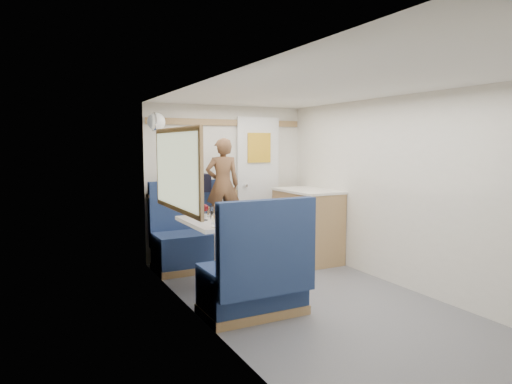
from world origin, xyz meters
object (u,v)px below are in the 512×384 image
bench_far (191,244)px  beer_glass (224,213)px  person (223,185)px  tumbler_right (210,211)px  tumbler_left (215,221)px  pepper_grinder (212,215)px  wine_glass (205,209)px  galley_counter (307,225)px  orange_fruit (224,214)px  dinette_table (218,235)px  duffel_bag (191,183)px  cheese_block (226,219)px  bench_near (255,282)px  tray (232,220)px  dome_light (156,122)px  bread_loaf (221,210)px  tumbler_mid (193,212)px

bench_far → beer_glass: bench_far is taller
person → tumbler_right: 0.68m
tumbler_left → pepper_grinder: tumbler_left is taller
wine_glass → bench_far: bearing=81.7°
galley_counter → orange_fruit: 1.54m
dinette_table → duffel_bag: (0.10, 1.12, 0.45)m
wine_glass → beer_glass: (0.25, 0.11, -0.07)m
cheese_block → bench_far: bearing=90.9°
wine_glass → person: bearing=55.3°
orange_fruit → bench_near: bearing=-94.7°
bench_far → orange_fruit: size_ratio=13.37×
bench_near → pepper_grinder: size_ratio=12.18×
dinette_table → bench_far: bench_far is taller
tray → pepper_grinder: bearing=130.0°
tumbler_right → pepper_grinder: 0.17m
bench_far → wine_glass: 1.00m
duffel_bag → person: bearing=-54.1°
dome_light → cheese_block: dome_light is taller
galley_counter → orange_fruit: size_ratio=11.71×
duffel_bag → bread_loaf: (0.06, -0.82, -0.24)m
dome_light → wine_glass: 1.25m
beer_glass → bread_loaf: (0.03, 0.15, 0.00)m
person → duffel_bag: 0.45m
tumbler_mid → pepper_grinder: 0.28m
bench_far → wine_glass: size_ratio=6.25×
person → bread_loaf: 0.57m
galley_counter → tumbler_mid: size_ratio=8.52×
cheese_block → tumbler_mid: size_ratio=0.96×
bench_far → person: 0.81m
dome_light → person: bearing=-6.3°
bench_far → duffel_bag: size_ratio=2.25×
dome_light → duffel_bag: 0.93m
orange_fruit → bread_loaf: bread_loaf is taller
dome_light → duffel_bag: size_ratio=0.43×
tumbler_mid → dinette_table: bearing=-66.3°
tray → tumbler_right: bearing=107.0°
bread_loaf → bench_far: bearing=106.0°
dinette_table → dome_light: dome_light is taller
person → orange_fruit: (-0.31, -0.77, -0.23)m
tumbler_mid → bread_loaf: tumbler_mid is taller
dinette_table → tumbler_mid: tumbler_mid is taller
tray → cheese_block: (-0.10, -0.08, 0.03)m
tray → duffel_bag: bearing=91.0°
dome_light → bread_loaf: (0.55, -0.55, -0.98)m
cheese_block → tumbler_mid: bearing=107.7°
person → bench_far: bearing=-2.1°
bench_far → duffel_bag: bearing=68.8°
bench_near → beer_glass: (0.13, 1.02, 0.47)m
galley_counter → cheese_block: bearing=-153.3°
galley_counter → duffel_bag: bearing=157.4°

